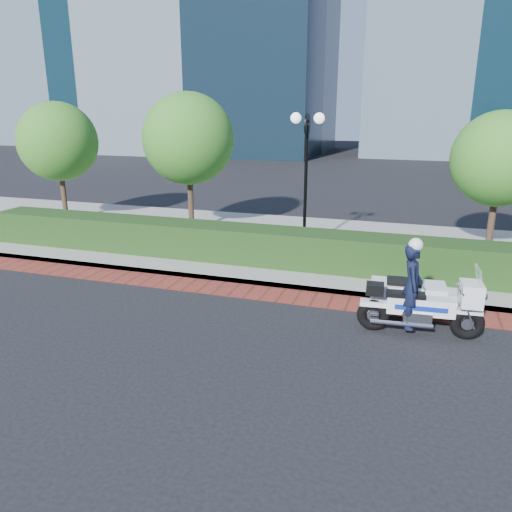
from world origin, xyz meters
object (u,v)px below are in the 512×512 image
(tree_b, at_px, (188,139))
(tree_c, at_px, (500,159))
(tree_a, at_px, (58,142))
(police_motorcycle, at_px, (414,296))
(lamppost, at_px, (306,161))

(tree_b, xyz_separation_m, tree_c, (10.00, -0.00, -0.39))
(tree_a, height_order, tree_c, tree_a)
(tree_a, bearing_deg, police_motorcycle, -23.77)
(tree_c, bearing_deg, lamppost, -166.70)
(police_motorcycle, bearing_deg, lamppost, 122.04)
(tree_c, height_order, police_motorcycle, tree_c)
(tree_b, relative_size, police_motorcycle, 1.93)
(tree_b, bearing_deg, tree_c, -0.00)
(lamppost, distance_m, police_motorcycle, 6.15)
(lamppost, distance_m, tree_a, 10.09)
(lamppost, bearing_deg, tree_b, 163.89)
(tree_b, bearing_deg, lamppost, -16.11)
(lamppost, bearing_deg, tree_c, 13.30)
(tree_c, bearing_deg, tree_b, 180.00)
(tree_b, distance_m, tree_c, 10.01)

